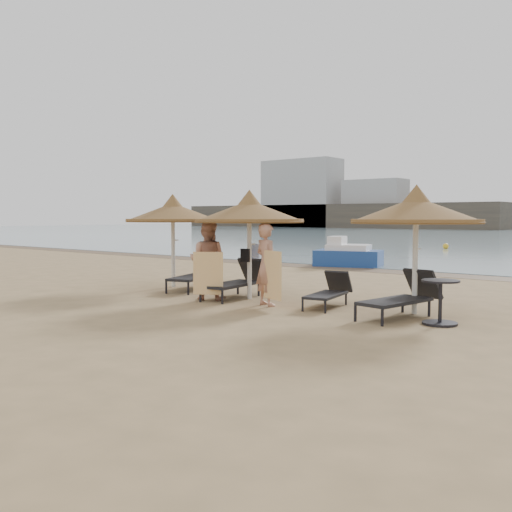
{
  "coord_description": "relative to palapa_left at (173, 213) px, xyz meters",
  "views": [
    {
      "loc": [
        8.03,
        -9.33,
        1.96
      ],
      "look_at": [
        -0.43,
        1.2,
        1.02
      ],
      "focal_mm": 40.0,
      "sensor_mm": 36.0,
      "label": 1
    }
  ],
  "objects": [
    {
      "name": "palapa_right",
      "position": [
        7.01,
        0.03,
        0.01
      ],
      "size": [
        2.62,
        2.62,
        2.59
      ],
      "rotation": [
        0.0,
        0.0,
        -0.23
      ],
      "color": "silver",
      "rests_on": "ground"
    },
    {
      "name": "side_table",
      "position": [
        7.84,
        -0.77,
        -1.67
      ],
      "size": [
        0.67,
        0.67,
        0.81
      ],
      "rotation": [
        0.0,
        0.0,
        -0.09
      ],
      "color": "black",
      "rests_on": "ground"
    },
    {
      "name": "towel_left",
      "position": [
        2.76,
        -1.51,
        -1.38
      ],
      "size": [
        0.61,
        0.36,
        0.97
      ],
      "rotation": [
        0.0,
        0.0,
        0.52
      ],
      "color": "orange",
      "rests_on": "ground"
    },
    {
      "name": "bag_patterned",
      "position": [
        3.1,
        -0.26,
        -0.92
      ],
      "size": [
        0.29,
        0.17,
        0.34
      ],
      "rotation": [
        0.0,
        0.0,
        0.29
      ],
      "color": "white",
      "rests_on": "ground"
    },
    {
      "name": "lounger_far_right",
      "position": [
        6.99,
        -0.45,
        -1.64
      ],
      "size": [
        1.01,
        2.11,
        0.91
      ],
      "rotation": [
        0.0,
        0.0,
        -0.17
      ],
      "color": "black",
      "rests_on": "ground"
    },
    {
      "name": "towel_right",
      "position": [
        4.4,
        -1.26,
        -1.34
      ],
      "size": [
        0.69,
        0.3,
        1.04
      ],
      "rotation": [
        0.0,
        0.0,
        -0.39
      ],
      "color": "orange",
      "rests_on": "ground"
    },
    {
      "name": "palapa_center",
      "position": [
        3.1,
        -0.44,
        0.01
      ],
      "size": [
        2.61,
        2.61,
        2.59
      ],
      "rotation": [
        0.0,
        0.0,
        -0.42
      ],
      "color": "silver",
      "rests_on": "ground"
    },
    {
      "name": "buoy_left",
      "position": [
        -0.81,
        22.81,
        -1.88
      ],
      "size": [
        0.34,
        0.34,
        0.34
      ],
      "primitive_type": "sphere",
      "color": "gold",
      "rests_on": "ground"
    },
    {
      "name": "person_left",
      "position": [
        2.41,
        -1.16,
        -0.98
      ],
      "size": [
        1.16,
        0.99,
        2.14
      ],
      "primitive_type": "imported",
      "rotation": [
        0.0,
        0.0,
        3.57
      ],
      "color": "tan",
      "rests_on": "ground"
    },
    {
      "name": "lounger_far_left",
      "position": [
        0.84,
        0.09,
        -1.63
      ],
      "size": [
        1.3,
        2.19,
        0.93
      ],
      "rotation": [
        0.0,
        0.0,
        0.32
      ],
      "color": "black",
      "rests_on": "ground"
    },
    {
      "name": "lounger_near_right",
      "position": [
        5.18,
        -0.22,
        -1.72
      ],
      "size": [
        0.85,
        1.74,
        0.74
      ],
      "rotation": [
        0.0,
        0.0,
        0.18
      ],
      "color": "black",
      "rests_on": "ground"
    },
    {
      "name": "person_right",
      "position": [
        4.05,
        -1.01,
        -1.0
      ],
      "size": [
        1.11,
        0.89,
        2.1
      ],
      "primitive_type": "imported",
      "rotation": [
        0.0,
        0.0,
        2.83
      ],
      "color": "tan",
      "rests_on": "ground"
    },
    {
      "name": "wet_sand_strip",
      "position": [
        3.61,
        7.9,
        -2.05
      ],
      "size": [
        200.0,
        1.6,
        0.01
      ],
      "primitive_type": "cube",
      "color": "brown",
      "rests_on": "ground"
    },
    {
      "name": "pedal_boat",
      "position": [
        0.45,
        8.87,
        -1.62
      ],
      "size": [
        2.84,
        2.16,
        1.17
      ],
      "rotation": [
        0.0,
        0.0,
        0.3
      ],
      "color": "navy",
      "rests_on": "ground"
    },
    {
      "name": "bag_dark",
      "position": [
        3.1,
        -0.6,
        -1.01
      ],
      "size": [
        0.23,
        0.11,
        0.31
      ],
      "rotation": [
        0.0,
        0.0,
        0.16
      ],
      "color": "black",
      "rests_on": "ground"
    },
    {
      "name": "palapa_left",
      "position": [
        0.0,
        0.0,
        0.0
      ],
      "size": [
        2.6,
        2.6,
        2.58
      ],
      "rotation": [
        0.0,
        0.0,
        -0.42
      ],
      "color": "silver",
      "rests_on": "ground"
    },
    {
      "name": "far_shore",
      "position": [
        -21.49,
        76.32,
        0.86
      ],
      "size": [
        150.0,
        54.8,
        12.0
      ],
      "color": "brown",
      "rests_on": "ground"
    },
    {
      "name": "lounger_near_left",
      "position": [
        2.72,
        -0.41,
        -1.64
      ],
      "size": [
        0.92,
        2.12,
        0.92
      ],
      "rotation": [
        0.0,
        0.0,
        0.12
      ],
      "color": "black",
      "rests_on": "ground"
    },
    {
      "name": "ground",
      "position": [
        3.61,
        -1.5,
        -2.05
      ],
      "size": [
        160.0,
        160.0,
        0.0
      ],
      "primitive_type": "plane",
      "color": "#9E7F54",
      "rests_on": "ground"
    }
  ]
}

